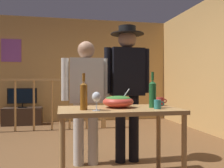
{
  "coord_description": "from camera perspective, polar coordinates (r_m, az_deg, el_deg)",
  "views": [
    {
      "loc": [
        -0.31,
        -3.41,
        1.03
      ],
      "look_at": [
        0.26,
        -0.67,
        1.0
      ],
      "focal_mm": 39.49,
      "sensor_mm": 36.0,
      "label": 1
    }
  ],
  "objects": [
    {
      "name": "ground_plane",
      "position": [
        3.57,
        -6.58,
        -16.22
      ],
      "size": [
        8.2,
        8.2,
        0.0
      ],
      "primitive_type": "plane",
      "color": "brown"
    },
    {
      "name": "back_wall",
      "position": [
        6.58,
        -9.1,
        3.22
      ],
      "size": [
        5.19,
        0.1,
        2.68
      ],
      "primitive_type": "cube",
      "color": "tan",
      "rests_on": "ground_plane"
    },
    {
      "name": "side_wall_right",
      "position": [
        5.24,
        21.91,
        3.89
      ],
      "size": [
        0.1,
        4.73,
        2.68
      ],
      "primitive_type": "cube",
      "color": "tan",
      "rests_on": "ground_plane"
    },
    {
      "name": "framed_picture",
      "position": [
        6.66,
        -22.28,
        7.2
      ],
      "size": [
        0.47,
        0.03,
        0.56
      ],
      "primitive_type": "cube",
      "color": "#9A50AB"
    },
    {
      "name": "stair_railing",
      "position": [
        5.41,
        -13.2,
        -3.17
      ],
      "size": [
        3.05,
        0.1,
        1.15
      ],
      "color": "#B2844C",
      "rests_on": "ground_plane"
    },
    {
      "name": "tv_console",
      "position": [
        6.33,
        -20.01,
        -7.01
      ],
      "size": [
        0.9,
        0.4,
        0.41
      ],
      "primitive_type": "cube",
      "color": "#38281E",
      "rests_on": "ground_plane"
    },
    {
      "name": "flat_screen_tv",
      "position": [
        6.26,
        -20.06,
        -2.68
      ],
      "size": [
        0.68,
        0.12,
        0.47
      ],
      "color": "black",
      "rests_on": "tv_console"
    },
    {
      "name": "serving_table",
      "position": [
        2.51,
        1.5,
        -7.59
      ],
      "size": [
        1.2,
        0.7,
        0.76
      ],
      "color": "#B2844C",
      "rests_on": "ground_plane"
    },
    {
      "name": "salad_bowl",
      "position": [
        2.53,
        1.44,
        -3.95
      ],
      "size": [
        0.32,
        0.32,
        0.2
      ],
      "color": "#CC3D2D",
      "rests_on": "serving_table"
    },
    {
      "name": "wine_glass",
      "position": [
        2.25,
        -3.63,
        -3.16
      ],
      "size": [
        0.08,
        0.08,
        0.17
      ],
      "color": "silver",
      "rests_on": "serving_table"
    },
    {
      "name": "wine_bottle_green",
      "position": [
        2.56,
        9.38,
        -2.13
      ],
      "size": [
        0.07,
        0.07,
        0.37
      ],
      "color": "#1E5628",
      "rests_on": "serving_table"
    },
    {
      "name": "wine_bottle_amber",
      "position": [
        2.34,
        -6.56,
        -2.56
      ],
      "size": [
        0.07,
        0.07,
        0.35
      ],
      "color": "brown",
      "rests_on": "serving_table"
    },
    {
      "name": "mug_teal",
      "position": [
        2.46,
        10.56,
        -4.65
      ],
      "size": [
        0.11,
        0.07,
        0.09
      ],
      "color": "teal",
      "rests_on": "serving_table"
    },
    {
      "name": "mug_red",
      "position": [
        2.8,
        11.14,
        -3.98
      ],
      "size": [
        0.12,
        0.09,
        0.09
      ],
      "color": "#B7332D",
      "rests_on": "serving_table"
    },
    {
      "name": "person_standing_left",
      "position": [
        3.07,
        -6.08,
        -1.88
      ],
      "size": [
        0.6,
        0.23,
        1.53
      ],
      "rotation": [
        0.0,
        0.0,
        3.11
      ],
      "color": "beige",
      "rests_on": "ground_plane"
    },
    {
      "name": "person_standing_right",
      "position": [
        3.17,
        3.53,
        0.95
      ],
      "size": [
        0.6,
        0.43,
        1.74
      ],
      "rotation": [
        0.0,
        0.0,
        3.18
      ],
      "color": "black",
      "rests_on": "ground_plane"
    }
  ]
}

